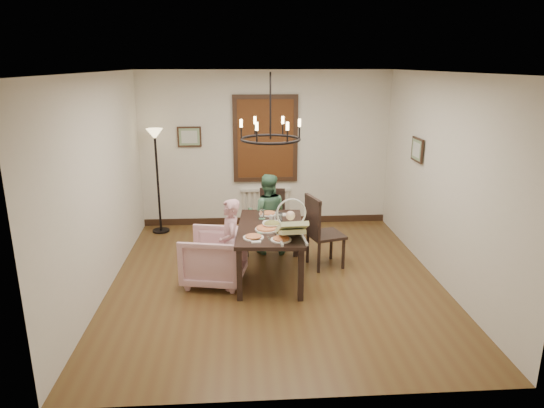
{
  "coord_description": "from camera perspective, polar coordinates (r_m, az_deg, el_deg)",
  "views": [
    {
      "loc": [
        -0.46,
        -6.17,
        2.91
      ],
      "look_at": [
        -0.04,
        0.18,
        1.05
      ],
      "focal_mm": 32.0,
      "sensor_mm": 36.0,
      "label": 1
    }
  ],
  "objects": [
    {
      "name": "room_shell",
      "position": [
        6.73,
        0.2,
        3.31
      ],
      "size": [
        4.51,
        5.0,
        2.81
      ],
      "color": "brown",
      "rests_on": "ground"
    },
    {
      "name": "seated_man",
      "position": [
        7.61,
        -0.55,
        -1.96
      ],
      "size": [
        0.55,
        0.44,
        1.06
      ],
      "primitive_type": "imported",
      "rotation": [
        0.0,
        0.0,
        3.06
      ],
      "color": "#457556",
      "rests_on": "room_shell"
    },
    {
      "name": "chandelier",
      "position": [
        6.39,
        -0.18,
        7.64
      ],
      "size": [
        0.8,
        0.8,
        0.04
      ],
      "primitive_type": "torus",
      "color": "black",
      "rests_on": "room_shell"
    },
    {
      "name": "elderly_woman",
      "position": [
        6.46,
        -4.92,
        -5.63
      ],
      "size": [
        0.28,
        0.4,
        1.02
      ],
      "primitive_type": "imported",
      "rotation": [
        0.0,
        0.0,
        -1.46
      ],
      "color": "#CC909B",
      "rests_on": "room_shell"
    },
    {
      "name": "pizza_platter",
      "position": [
        6.53,
        -0.64,
        -2.92
      ],
      "size": [
        0.31,
        0.31,
        0.04
      ],
      "primitive_type": "cylinder",
      "color": "tan",
      "rests_on": "dining_table"
    },
    {
      "name": "dining_table",
      "position": [
        6.71,
        -0.17,
        -3.34
      ],
      "size": [
        1.0,
        1.64,
        0.74
      ],
      "rotation": [
        0.0,
        0.0,
        -0.07
      ],
      "color": "black",
      "rests_on": "room_shell"
    },
    {
      "name": "salad_bowl",
      "position": [
        6.64,
        0.01,
        -2.43
      ],
      "size": [
        0.32,
        0.32,
        0.08
      ],
      "primitive_type": "imported",
      "color": "white",
      "rests_on": "dining_table"
    },
    {
      "name": "chair_far",
      "position": [
        7.89,
        -0.12,
        -1.74
      ],
      "size": [
        0.48,
        0.48,
        0.94
      ],
      "primitive_type": null,
      "rotation": [
        0.0,
        0.0,
        -0.19
      ],
      "color": "black",
      "rests_on": "room_shell"
    },
    {
      "name": "window_blinds",
      "position": [
        8.74,
        -0.78,
        7.67
      ],
      "size": [
        1.0,
        0.03,
        1.4
      ],
      "primitive_type": "cube",
      "color": "#5A3412",
      "rests_on": "room_shell"
    },
    {
      "name": "picture_right",
      "position": [
        7.67,
        16.72,
        6.13
      ],
      "size": [
        0.03,
        0.42,
        0.36
      ],
      "primitive_type": "cube",
      "rotation": [
        0.0,
        0.0,
        1.57
      ],
      "color": "black",
      "rests_on": "room_shell"
    },
    {
      "name": "picture_back",
      "position": [
        8.78,
        -9.7,
        7.8
      ],
      "size": [
        0.42,
        0.03,
        0.36
      ],
      "primitive_type": "cube",
      "color": "black",
      "rests_on": "room_shell"
    },
    {
      "name": "drinking_glass",
      "position": [
        6.82,
        0.96,
        -1.64
      ],
      "size": [
        0.07,
        0.07,
        0.14
      ],
      "primitive_type": "cylinder",
      "color": "silver",
      "rests_on": "dining_table"
    },
    {
      "name": "armchair",
      "position": [
        6.68,
        -6.88,
        -6.24
      ],
      "size": [
        0.94,
        0.93,
        0.73
      ],
      "primitive_type": "imported",
      "rotation": [
        0.0,
        0.0,
        -1.77
      ],
      "color": "#CF9EA4",
      "rests_on": "room_shell"
    },
    {
      "name": "baby_bouncer",
      "position": [
        6.14,
        2.32,
        -2.59
      ],
      "size": [
        0.44,
        0.58,
        0.37
      ],
      "primitive_type": null,
      "rotation": [
        0.0,
        0.0,
        0.07
      ],
      "color": "beige",
      "rests_on": "dining_table"
    },
    {
      "name": "radiator",
      "position": [
        9.04,
        -0.75,
        -0.17
      ],
      "size": [
        0.92,
        0.12,
        0.62
      ],
      "primitive_type": null,
      "color": "silver",
      "rests_on": "room_shell"
    },
    {
      "name": "chair_right",
      "position": [
        7.14,
        6.35,
        -3.15
      ],
      "size": [
        0.6,
        0.6,
        1.09
      ],
      "primitive_type": null,
      "rotation": [
        0.0,
        0.0,
        1.85
      ],
      "color": "black",
      "rests_on": "room_shell"
    },
    {
      "name": "floor_lamp",
      "position": [
        8.68,
        -13.28,
        2.46
      ],
      "size": [
        0.3,
        0.3,
        1.8
      ],
      "primitive_type": null,
      "color": "black",
      "rests_on": "room_shell"
    }
  ]
}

